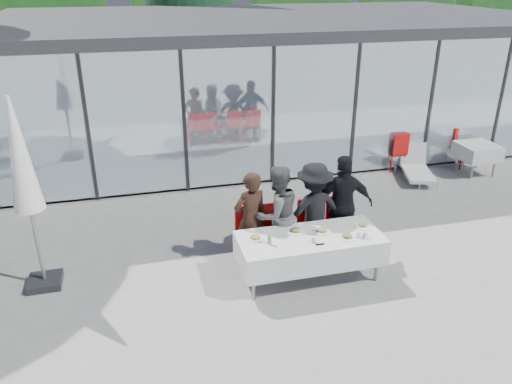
% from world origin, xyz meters
% --- Properties ---
extents(ground, '(90.00, 90.00, 0.00)m').
position_xyz_m(ground, '(0.00, 0.00, 0.00)').
color(ground, gray).
rests_on(ground, ground).
extents(pavilion, '(14.80, 8.80, 3.44)m').
position_xyz_m(pavilion, '(2.00, 8.16, 2.15)').
color(pavilion, gray).
rests_on(pavilion, ground).
extents(treeline, '(62.50, 2.00, 4.40)m').
position_xyz_m(treeline, '(-2.00, 28.00, 2.20)').
color(treeline, '#123B13').
rests_on(treeline, ground).
extents(dining_table, '(2.26, 0.96, 0.75)m').
position_xyz_m(dining_table, '(0.51, 0.14, 0.54)').
color(dining_table, silver).
rests_on(dining_table, ground).
extents(diner_a, '(0.74, 0.74, 1.64)m').
position_xyz_m(diner_a, '(-0.28, 0.81, 0.82)').
color(diner_a, black).
rests_on(diner_a, ground).
extents(diner_chair_a, '(0.44, 0.44, 0.97)m').
position_xyz_m(diner_chair_a, '(-0.28, 0.89, 0.54)').
color(diner_chair_a, '#B40D0C').
rests_on(diner_chair_a, ground).
extents(diner_b, '(1.04, 1.04, 1.70)m').
position_xyz_m(diner_b, '(0.17, 0.81, 0.85)').
color(diner_b, '#535353').
rests_on(diner_b, ground).
extents(diner_chair_b, '(0.44, 0.44, 0.97)m').
position_xyz_m(diner_chair_b, '(0.17, 0.89, 0.54)').
color(diner_chair_b, '#B40D0C').
rests_on(diner_chair_b, ground).
extents(diner_c, '(1.17, 1.17, 1.68)m').
position_xyz_m(diner_c, '(0.81, 0.81, 0.84)').
color(diner_c, black).
rests_on(diner_c, ground).
extents(diner_chair_c, '(0.44, 0.44, 0.97)m').
position_xyz_m(diner_chair_c, '(0.81, 0.89, 0.54)').
color(diner_chair_c, '#B40D0C').
rests_on(diner_chair_c, ground).
extents(diner_d, '(1.17, 1.17, 1.76)m').
position_xyz_m(diner_d, '(1.34, 0.81, 0.88)').
color(diner_d, black).
rests_on(diner_d, ground).
extents(diner_chair_d, '(0.44, 0.44, 0.97)m').
position_xyz_m(diner_chair_d, '(1.34, 0.89, 0.54)').
color(diner_chair_d, '#B40D0C').
rests_on(diner_chair_d, ground).
extents(plate_a, '(0.26, 0.26, 0.07)m').
position_xyz_m(plate_a, '(-0.34, 0.27, 0.78)').
color(plate_a, white).
rests_on(plate_a, dining_table).
extents(plate_b, '(0.26, 0.26, 0.07)m').
position_xyz_m(plate_b, '(0.33, 0.34, 0.78)').
color(plate_b, white).
rests_on(plate_b, dining_table).
extents(plate_c, '(0.26, 0.26, 0.07)m').
position_xyz_m(plate_c, '(0.74, 0.23, 0.78)').
color(plate_c, white).
rests_on(plate_c, dining_table).
extents(plate_d, '(0.26, 0.26, 0.07)m').
position_xyz_m(plate_d, '(1.44, 0.24, 0.78)').
color(plate_d, white).
rests_on(plate_d, dining_table).
extents(plate_extra, '(0.26, 0.26, 0.07)m').
position_xyz_m(plate_extra, '(1.04, -0.04, 0.78)').
color(plate_extra, white).
rests_on(plate_extra, dining_table).
extents(juice_bottle, '(0.06, 0.06, 0.17)m').
position_xyz_m(juice_bottle, '(-0.17, 0.07, 0.83)').
color(juice_bottle, '#7CAC47').
rests_on(juice_bottle, dining_table).
extents(drinking_glasses, '(0.89, 0.13, 0.10)m').
position_xyz_m(drinking_glasses, '(1.01, -0.08, 0.80)').
color(drinking_glasses, silver).
rests_on(drinking_glasses, dining_table).
extents(folded_eyeglasses, '(0.14, 0.03, 0.01)m').
position_xyz_m(folded_eyeglasses, '(0.56, -0.14, 0.76)').
color(folded_eyeglasses, black).
rests_on(folded_eyeglasses, dining_table).
extents(spare_table_right, '(0.86, 0.86, 0.74)m').
position_xyz_m(spare_table_right, '(5.97, 3.39, 0.55)').
color(spare_table_right, silver).
rests_on(spare_table_right, ground).
extents(spare_chair_a, '(0.57, 0.57, 0.97)m').
position_xyz_m(spare_chair_a, '(5.92, 3.94, 0.54)').
color(spare_chair_a, '#B40D0C').
rests_on(spare_chair_a, ground).
extents(spare_chair_b, '(0.49, 0.49, 0.97)m').
position_xyz_m(spare_chair_b, '(4.20, 4.02, 0.54)').
color(spare_chair_b, '#B40D0C').
rests_on(spare_chair_b, ground).
extents(market_umbrella, '(0.50, 0.50, 3.00)m').
position_xyz_m(market_umbrella, '(-3.56, 0.97, 1.97)').
color(market_umbrella, black).
rests_on(market_umbrella, ground).
extents(lounger, '(0.99, 1.45, 0.72)m').
position_xyz_m(lounger, '(4.46, 3.55, 0.26)').
color(lounger, silver).
rests_on(lounger, ground).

